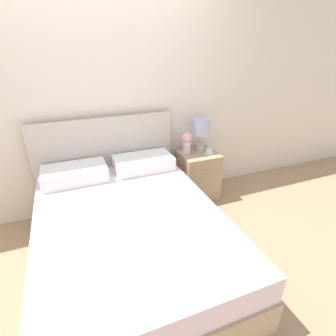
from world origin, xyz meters
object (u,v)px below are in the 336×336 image
Objects in this scene: table_lamp at (201,129)px; teacup at (209,151)px; nightstand at (198,175)px; bed at (128,231)px; flower_vase at (187,142)px.

teacup is at bearing -68.79° from table_lamp.
bed is at bearing -146.21° from nightstand.
teacup is (0.05, -0.12, -0.24)m from table_lamp.
bed is 1.27m from flower_vase.
table_lamp is at bearing 5.73° from flower_vase.
nightstand is 0.57m from table_lamp.
table_lamp reaches higher than nightstand.
table_lamp is at bearing 111.21° from teacup.
nightstand is 0.46m from flower_vase.
teacup is at bearing 29.57° from bed.
table_lamp is 3.47× the size of teacup.
table_lamp reaches higher than teacup.
bed reaches higher than nightstand.
bed is 1.36m from teacup.
bed is 17.93× the size of teacup.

